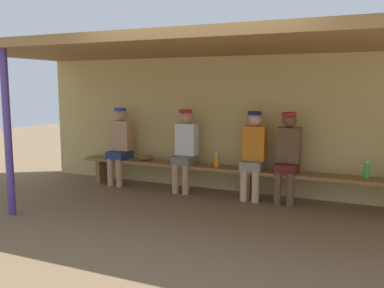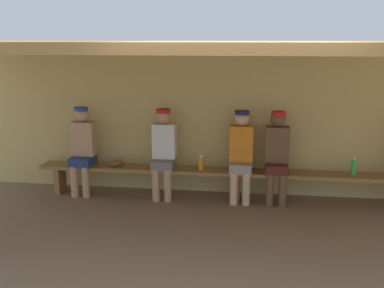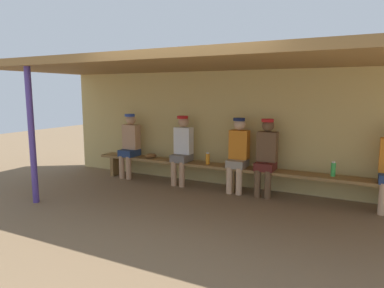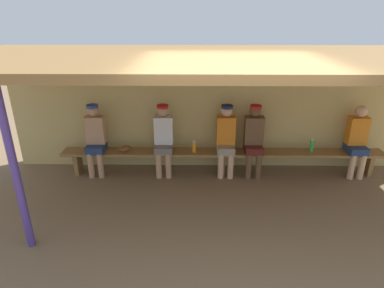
{
  "view_description": "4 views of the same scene",
  "coord_description": "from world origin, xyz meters",
  "px_view_note": "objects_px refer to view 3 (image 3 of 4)",
  "views": [
    {
      "loc": [
        1.77,
        -4.57,
        1.73
      ],
      "look_at": [
        -0.87,
        1.31,
        0.83
      ],
      "focal_mm": 39.29,
      "sensor_mm": 36.0,
      "label": 1
    },
    {
      "loc": [
        0.2,
        -4.87,
        2.36
      ],
      "look_at": [
        -0.65,
        1.42,
        0.87
      ],
      "focal_mm": 42.42,
      "sensor_mm": 36.0,
      "label": 2
    },
    {
      "loc": [
        2.08,
        -4.27,
        1.81
      ],
      "look_at": [
        -0.77,
        1.33,
        0.85
      ],
      "focal_mm": 32.26,
      "sensor_mm": 36.0,
      "label": 3
    },
    {
      "loc": [
        -0.51,
        -4.1,
        2.97
      ],
      "look_at": [
        -0.57,
        1.17,
        0.76
      ],
      "focal_mm": 30.94,
      "sensor_mm": 36.0,
      "label": 4
    }
  ],
  "objects_px": {
    "bench": "(235,170)",
    "player_leftmost": "(238,151)",
    "player_in_blue": "(130,142)",
    "water_bottle_green": "(333,169)",
    "support_post": "(32,136)",
    "water_bottle_clear": "(208,159)",
    "player_with_sunglasses": "(266,154)",
    "baseball_glove_dark_brown": "(151,156)",
    "player_shirtless_tan": "(182,147)"
  },
  "relations": [
    {
      "from": "bench",
      "to": "player_leftmost",
      "type": "distance_m",
      "value": 0.36
    },
    {
      "from": "player_in_blue",
      "to": "water_bottle_green",
      "type": "bearing_deg",
      "value": 0.36
    },
    {
      "from": "support_post",
      "to": "water_bottle_clear",
      "type": "bearing_deg",
      "value": 43.72
    },
    {
      "from": "bench",
      "to": "player_with_sunglasses",
      "type": "distance_m",
      "value": 0.67
    },
    {
      "from": "player_in_blue",
      "to": "water_bottle_clear",
      "type": "height_order",
      "value": "player_in_blue"
    },
    {
      "from": "support_post",
      "to": "player_in_blue",
      "type": "xyz_separation_m",
      "value": [
        0.34,
        2.1,
        -0.35
      ]
    },
    {
      "from": "bench",
      "to": "player_with_sunglasses",
      "type": "relative_size",
      "value": 4.46
    },
    {
      "from": "player_in_blue",
      "to": "baseball_glove_dark_brown",
      "type": "bearing_deg",
      "value": 1.07
    },
    {
      "from": "water_bottle_green",
      "to": "support_post",
      "type": "bearing_deg",
      "value": -153.94
    },
    {
      "from": "support_post",
      "to": "bench",
      "type": "relative_size",
      "value": 0.37
    },
    {
      "from": "player_in_blue",
      "to": "baseball_glove_dark_brown",
      "type": "distance_m",
      "value": 0.58
    },
    {
      "from": "player_shirtless_tan",
      "to": "baseball_glove_dark_brown",
      "type": "height_order",
      "value": "player_shirtless_tan"
    },
    {
      "from": "player_in_blue",
      "to": "water_bottle_green",
      "type": "height_order",
      "value": "player_in_blue"
    },
    {
      "from": "support_post",
      "to": "player_with_sunglasses",
      "type": "bearing_deg",
      "value": 32.8
    },
    {
      "from": "player_shirtless_tan",
      "to": "baseball_glove_dark_brown",
      "type": "relative_size",
      "value": 5.6
    },
    {
      "from": "player_shirtless_tan",
      "to": "player_with_sunglasses",
      "type": "height_order",
      "value": "same"
    },
    {
      "from": "support_post",
      "to": "player_leftmost",
      "type": "xyz_separation_m",
      "value": [
        2.75,
        2.1,
        -0.35
      ]
    },
    {
      "from": "player_leftmost",
      "to": "player_with_sunglasses",
      "type": "height_order",
      "value": "same"
    },
    {
      "from": "player_leftmost",
      "to": "player_with_sunglasses",
      "type": "distance_m",
      "value": 0.51
    },
    {
      "from": "player_with_sunglasses",
      "to": "player_in_blue",
      "type": "bearing_deg",
      "value": 180.0
    },
    {
      "from": "bench",
      "to": "player_shirtless_tan",
      "type": "relative_size",
      "value": 4.46
    },
    {
      "from": "player_with_sunglasses",
      "to": "baseball_glove_dark_brown",
      "type": "xyz_separation_m",
      "value": [
        -2.39,
        0.01,
        -0.24
      ]
    },
    {
      "from": "bench",
      "to": "player_leftmost",
      "type": "bearing_deg",
      "value": 4.12
    },
    {
      "from": "support_post",
      "to": "water_bottle_green",
      "type": "relative_size",
      "value": 9.09
    },
    {
      "from": "support_post",
      "to": "player_with_sunglasses",
      "type": "xyz_separation_m",
      "value": [
        3.26,
        2.1,
        -0.35
      ]
    },
    {
      "from": "water_bottle_green",
      "to": "water_bottle_clear",
      "type": "bearing_deg",
      "value": -178.47
    },
    {
      "from": "baseball_glove_dark_brown",
      "to": "player_shirtless_tan",
      "type": "bearing_deg",
      "value": -63.4
    },
    {
      "from": "player_with_sunglasses",
      "to": "water_bottle_clear",
      "type": "xyz_separation_m",
      "value": [
        -1.1,
        -0.03,
        -0.18
      ]
    },
    {
      "from": "player_leftmost",
      "to": "baseball_glove_dark_brown",
      "type": "distance_m",
      "value": 1.9
    },
    {
      "from": "support_post",
      "to": "player_in_blue",
      "type": "bearing_deg",
      "value": 80.69
    },
    {
      "from": "bench",
      "to": "player_shirtless_tan",
      "type": "height_order",
      "value": "player_shirtless_tan"
    },
    {
      "from": "bench",
      "to": "support_post",
      "type": "bearing_deg",
      "value": -142.13
    },
    {
      "from": "player_with_sunglasses",
      "to": "player_shirtless_tan",
      "type": "bearing_deg",
      "value": 180.0
    },
    {
      "from": "player_leftmost",
      "to": "player_shirtless_tan",
      "type": "bearing_deg",
      "value": 180.0
    },
    {
      "from": "player_leftmost",
      "to": "water_bottle_green",
      "type": "xyz_separation_m",
      "value": [
        1.6,
        0.02,
        -0.17
      ]
    },
    {
      "from": "water_bottle_green",
      "to": "water_bottle_clear",
      "type": "height_order",
      "value": "water_bottle_green"
    },
    {
      "from": "water_bottle_clear",
      "to": "water_bottle_green",
      "type": "bearing_deg",
      "value": 1.53
    },
    {
      "from": "player_shirtless_tan",
      "to": "support_post",
      "type": "bearing_deg",
      "value": -127.32
    },
    {
      "from": "player_with_sunglasses",
      "to": "water_bottle_clear",
      "type": "distance_m",
      "value": 1.11
    },
    {
      "from": "baseball_glove_dark_brown",
      "to": "water_bottle_green",
      "type": "bearing_deg",
      "value": -62.39
    },
    {
      "from": "water_bottle_green",
      "to": "player_with_sunglasses",
      "type": "bearing_deg",
      "value": -178.69
    },
    {
      "from": "support_post",
      "to": "water_bottle_clear",
      "type": "distance_m",
      "value": 3.04
    },
    {
      "from": "water_bottle_clear",
      "to": "baseball_glove_dark_brown",
      "type": "xyz_separation_m",
      "value": [
        -1.3,
        0.04,
        -0.06
      ]
    },
    {
      "from": "water_bottle_green",
      "to": "water_bottle_clear",
      "type": "xyz_separation_m",
      "value": [
        -2.19,
        -0.06,
        -0.01
      ]
    },
    {
      "from": "player_in_blue",
      "to": "player_with_sunglasses",
      "type": "xyz_separation_m",
      "value": [
        2.92,
        0.0,
        0.0
      ]
    },
    {
      "from": "water_bottle_clear",
      "to": "baseball_glove_dark_brown",
      "type": "bearing_deg",
      "value": 178.09
    },
    {
      "from": "player_in_blue",
      "to": "player_leftmost",
      "type": "bearing_deg",
      "value": 0.0
    },
    {
      "from": "bench",
      "to": "player_in_blue",
      "type": "distance_m",
      "value": 2.38
    },
    {
      "from": "player_in_blue",
      "to": "water_bottle_clear",
      "type": "xyz_separation_m",
      "value": [
        1.82,
        -0.03,
        -0.18
      ]
    },
    {
      "from": "water_bottle_clear",
      "to": "player_with_sunglasses",
      "type": "bearing_deg",
      "value": 1.75
    }
  ]
}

